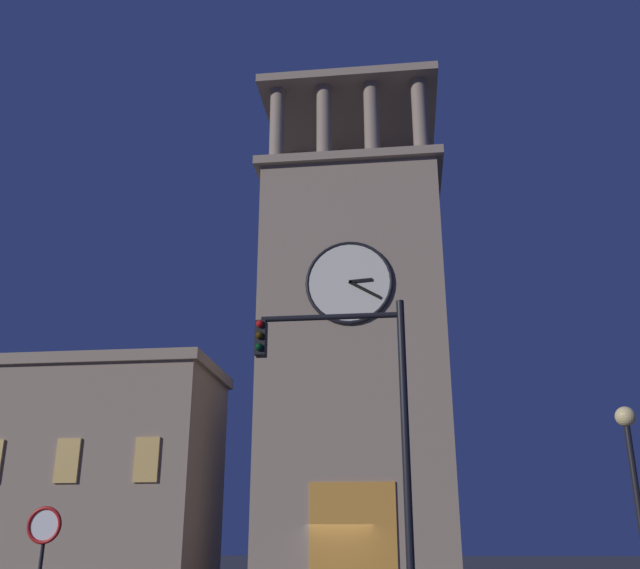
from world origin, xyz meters
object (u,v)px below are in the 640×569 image
traffic_signal_near (359,409)px  clocktower (356,360)px  street_lamp (633,470)px  no_horn_sign (43,534)px

traffic_signal_near → clocktower: bearing=-86.1°
clocktower → traffic_signal_near: size_ratio=3.76×
clocktower → street_lamp: (-6.85, 14.66, -6.22)m
clocktower → street_lamp: size_ratio=5.32×
clocktower → traffic_signal_near: clocktower is taller
traffic_signal_near → no_horn_sign: bearing=-9.2°
traffic_signal_near → no_horn_sign: traffic_signal_near is taller
traffic_signal_near → no_horn_sign: size_ratio=2.55×
traffic_signal_near → street_lamp: traffic_signal_near is taller
clocktower → traffic_signal_near: (-1.14, 16.83, -5.18)m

